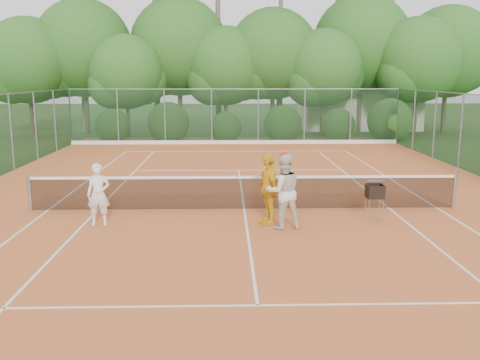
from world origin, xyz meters
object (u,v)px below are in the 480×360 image
Objects in this scene: player_center_grp at (283,191)px; ball_hopper at (375,192)px; player_white at (98,194)px; player_yellow at (268,189)px.

ball_hopper is (2.44, 0.68, -0.18)m from player_center_grp.
player_white reaches higher than ball_hopper.
player_center_grp is 2.00× the size of ball_hopper.
player_yellow reaches higher than player_white.
player_yellow is (-0.33, 0.45, -0.03)m from player_center_grp.
player_center_grp is at bearing 20.67° from player_yellow.
player_white is 1.65× the size of ball_hopper.
ball_hopper is (7.03, 0.23, -0.03)m from player_white.
player_yellow is at bearing -4.93° from player_white.
player_white is 4.61m from player_center_grp.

